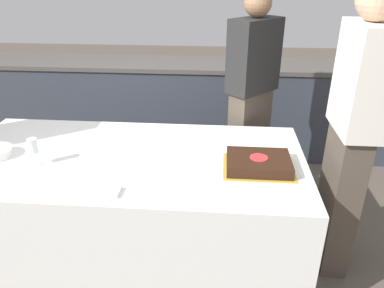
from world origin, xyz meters
name	(u,v)px	position (x,y,z in m)	size (l,w,h in m)	color
ground_plane	(136,247)	(0.00, 0.00, 0.00)	(14.00, 14.00, 0.00)	brown
back_counter	(167,106)	(0.00, 1.61, 0.46)	(4.40, 0.58, 0.92)	#333842
dining_table	(133,205)	(0.00, 0.00, 0.36)	(2.16, 1.06, 0.72)	white
cake	(258,163)	(0.78, -0.08, 0.75)	(0.41, 0.32, 0.07)	gold
wine_glass	(33,147)	(-0.52, -0.15, 0.84)	(0.06, 0.06, 0.17)	white
side_plate_near_cake	(265,146)	(0.85, 0.21, 0.72)	(0.20, 0.20, 0.00)	white
utensil_pile	(106,192)	(-0.02, -0.41, 0.73)	(0.14, 0.10, 0.02)	white
person_cutting_cake	(251,100)	(0.78, 0.75, 0.85)	(0.41, 0.42, 1.64)	#4C4238
person_seated_right	(351,135)	(1.30, 0.00, 0.92)	(0.22, 0.41, 1.75)	#4C4238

